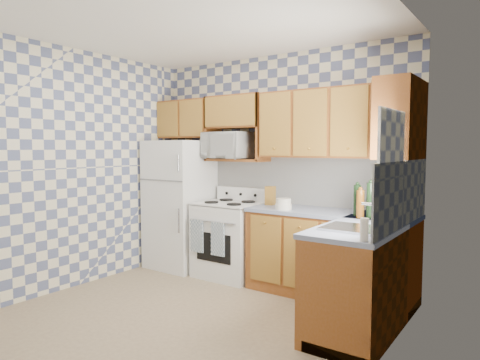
# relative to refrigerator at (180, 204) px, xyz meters

# --- Properties ---
(floor) EXTENTS (3.40, 3.40, 0.00)m
(floor) POSITION_rel_refrigerator_xyz_m (1.27, -1.25, -0.84)
(floor) COLOR #7B644B
(floor) RESTS_ON ground
(back_wall) EXTENTS (3.40, 0.02, 2.70)m
(back_wall) POSITION_rel_refrigerator_xyz_m (1.27, 0.35, 0.51)
(back_wall) COLOR slate
(back_wall) RESTS_ON ground
(right_wall) EXTENTS (0.02, 3.20, 2.70)m
(right_wall) POSITION_rel_refrigerator_xyz_m (2.97, -1.25, 0.51)
(right_wall) COLOR slate
(right_wall) RESTS_ON ground
(backsplash_back) EXTENTS (2.60, 0.02, 0.56)m
(backsplash_back) POSITION_rel_refrigerator_xyz_m (1.68, 0.34, 0.36)
(backsplash_back) COLOR white
(backsplash_back) RESTS_ON back_wall
(backsplash_right) EXTENTS (0.02, 1.60, 0.56)m
(backsplash_right) POSITION_rel_refrigerator_xyz_m (2.96, -0.45, 0.36)
(backsplash_right) COLOR white
(backsplash_right) RESTS_ON right_wall
(refrigerator) EXTENTS (0.75, 0.70, 1.68)m
(refrigerator) POSITION_rel_refrigerator_xyz_m (0.00, 0.00, 0.00)
(refrigerator) COLOR white
(refrigerator) RESTS_ON floor
(stove_body) EXTENTS (0.76, 0.65, 0.90)m
(stove_body) POSITION_rel_refrigerator_xyz_m (0.80, 0.03, -0.39)
(stove_body) COLOR white
(stove_body) RESTS_ON floor
(cooktop) EXTENTS (0.76, 0.65, 0.02)m
(cooktop) POSITION_rel_refrigerator_xyz_m (0.80, 0.03, 0.07)
(cooktop) COLOR silver
(cooktop) RESTS_ON stove_body
(backguard) EXTENTS (0.76, 0.08, 0.17)m
(backguard) POSITION_rel_refrigerator_xyz_m (0.80, 0.30, 0.16)
(backguard) COLOR white
(backguard) RESTS_ON cooktop
(dish_towel_left) EXTENTS (0.19, 0.02, 0.39)m
(dish_towel_left) POSITION_rel_refrigerator_xyz_m (0.57, -0.32, -0.31)
(dish_towel_left) COLOR navy
(dish_towel_left) RESTS_ON stove_body
(dish_towel_right) EXTENTS (0.19, 0.02, 0.39)m
(dish_towel_right) POSITION_rel_refrigerator_xyz_m (0.88, -0.32, -0.31)
(dish_towel_right) COLOR navy
(dish_towel_right) RESTS_ON stove_body
(base_cabinets_back) EXTENTS (1.75, 0.60, 0.88)m
(base_cabinets_back) POSITION_rel_refrigerator_xyz_m (2.10, 0.05, -0.40)
(base_cabinets_back) COLOR brown
(base_cabinets_back) RESTS_ON floor
(base_cabinets_right) EXTENTS (0.60, 1.60, 0.88)m
(base_cabinets_right) POSITION_rel_refrigerator_xyz_m (2.67, -0.45, -0.40)
(base_cabinets_right) COLOR brown
(base_cabinets_right) RESTS_ON floor
(countertop_back) EXTENTS (1.77, 0.63, 0.04)m
(countertop_back) POSITION_rel_refrigerator_xyz_m (2.10, 0.05, 0.06)
(countertop_back) COLOR slate
(countertop_back) RESTS_ON base_cabinets_back
(countertop_right) EXTENTS (0.63, 1.60, 0.04)m
(countertop_right) POSITION_rel_refrigerator_xyz_m (2.67, -0.45, 0.06)
(countertop_right) COLOR slate
(countertop_right) RESTS_ON base_cabinets_right
(upper_cabinets_back) EXTENTS (1.75, 0.33, 0.74)m
(upper_cabinets_back) POSITION_rel_refrigerator_xyz_m (2.10, 0.19, 1.01)
(upper_cabinets_back) COLOR brown
(upper_cabinets_back) RESTS_ON back_wall
(upper_cabinets_fridge) EXTENTS (0.82, 0.33, 0.50)m
(upper_cabinets_fridge) POSITION_rel_refrigerator_xyz_m (-0.02, 0.19, 1.13)
(upper_cabinets_fridge) COLOR brown
(upper_cabinets_fridge) RESTS_ON back_wall
(upper_cabinets_right) EXTENTS (0.33, 0.70, 0.74)m
(upper_cabinets_right) POSITION_rel_refrigerator_xyz_m (2.81, 0.00, 1.01)
(upper_cabinets_right) COLOR brown
(upper_cabinets_right) RESTS_ON right_wall
(microwave_shelf) EXTENTS (0.80, 0.33, 0.03)m
(microwave_shelf) POSITION_rel_refrigerator_xyz_m (0.80, 0.19, 0.60)
(microwave_shelf) COLOR brown
(microwave_shelf) RESTS_ON back_wall
(microwave) EXTENTS (0.62, 0.44, 0.33)m
(microwave) POSITION_rel_refrigerator_xyz_m (0.71, 0.12, 0.78)
(microwave) COLOR white
(microwave) RESTS_ON microwave_shelf
(sink) EXTENTS (0.48, 0.40, 0.03)m
(sink) POSITION_rel_refrigerator_xyz_m (2.67, -0.80, 0.09)
(sink) COLOR #B7B7BC
(sink) RESTS_ON countertop_right
(window) EXTENTS (0.02, 0.66, 0.86)m
(window) POSITION_rel_refrigerator_xyz_m (2.96, -0.80, 0.61)
(window) COLOR white
(window) RESTS_ON right_wall
(bottle_0) EXTENTS (0.07, 0.07, 0.34)m
(bottle_0) POSITION_rel_refrigerator_xyz_m (2.59, -0.13, 0.25)
(bottle_0) COLOR black
(bottle_0) RESTS_ON countertop_back
(bottle_1) EXTENTS (0.07, 0.07, 0.31)m
(bottle_1) POSITION_rel_refrigerator_xyz_m (2.69, -0.19, 0.24)
(bottle_1) COLOR black
(bottle_1) RESTS_ON countertop_back
(bottle_2) EXTENTS (0.07, 0.07, 0.29)m
(bottle_2) POSITION_rel_refrigerator_xyz_m (2.74, -0.09, 0.23)
(bottle_2) COLOR #5B300C
(bottle_2) RESTS_ON countertop_back
(bottle_3) EXTENTS (0.07, 0.07, 0.27)m
(bottle_3) POSITION_rel_refrigerator_xyz_m (2.52, -0.21, 0.21)
(bottle_3) COLOR #5B300C
(bottle_3) RESTS_ON countertop_back
(bottle_4) EXTENTS (0.07, 0.07, 0.30)m
(bottle_4) POSITION_rel_refrigerator_xyz_m (2.44, -0.07, 0.23)
(bottle_4) COLOR black
(bottle_4) RESTS_ON countertop_back
(knife_block) EXTENTS (0.11, 0.11, 0.22)m
(knife_block) POSITION_rel_refrigerator_xyz_m (1.32, 0.12, 0.19)
(knife_block) COLOR brown
(knife_block) RESTS_ON countertop_back
(electric_kettle) EXTENTS (0.15, 0.15, 0.19)m
(electric_kettle) POSITION_rel_refrigerator_xyz_m (2.59, 0.03, 0.17)
(electric_kettle) COLOR white
(electric_kettle) RESTS_ON countertop_back
(food_containers) EXTENTS (0.18, 0.18, 0.12)m
(food_containers) POSITION_rel_refrigerator_xyz_m (1.64, -0.12, 0.14)
(food_containers) COLOR beige
(food_containers) RESTS_ON countertop_back
(soap_bottle) EXTENTS (0.06, 0.06, 0.17)m
(soap_bottle) POSITION_rel_refrigerator_xyz_m (2.89, -1.20, 0.17)
(soap_bottle) COLOR beige
(soap_bottle) RESTS_ON countertop_right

